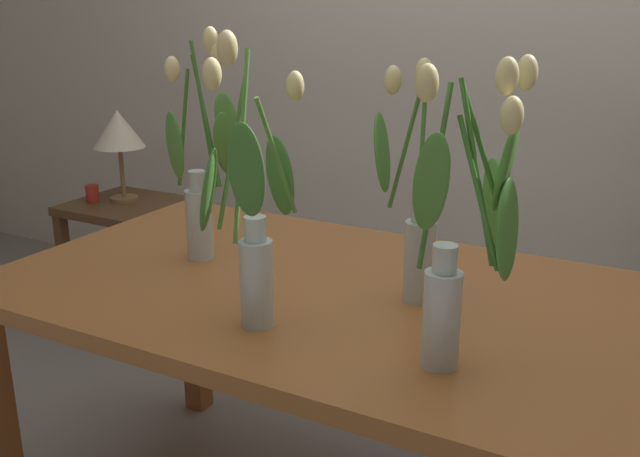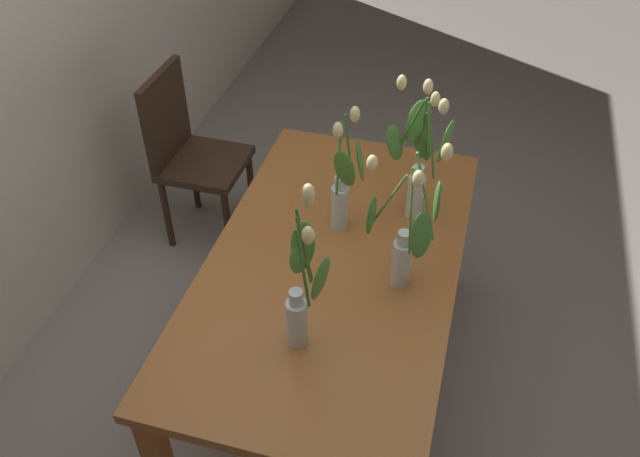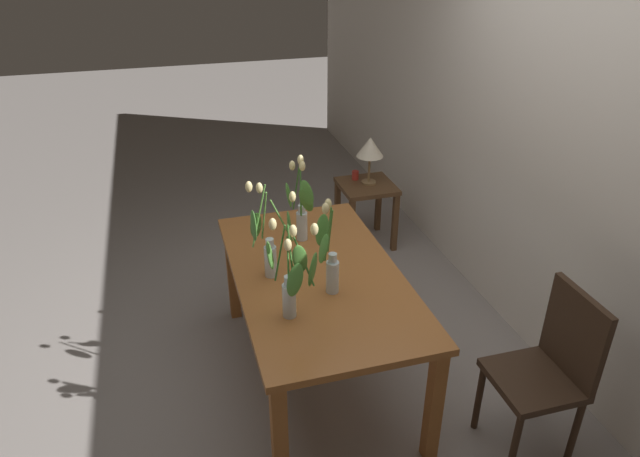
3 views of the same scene
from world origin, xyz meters
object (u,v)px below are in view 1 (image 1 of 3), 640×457
table_lamp (118,131)px  pillar_candle (92,193)px  tulip_vase_0 (203,180)px  tulip_vase_3 (252,229)px  tulip_vase_2 (415,224)px  side_table (126,228)px  tulip_vase_1 (463,247)px  dining_table (333,323)px

table_lamp → pillar_candle: 0.30m
tulip_vase_0 → tulip_vase_3: (0.32, -0.26, -0.00)m
table_lamp → tulip_vase_2: bearing=-26.8°
side_table → pillar_candle: 0.21m
side_table → pillar_candle: pillar_candle is taller
tulip_vase_1 → tulip_vase_0: bearing=162.3°
tulip_vase_2 → table_lamp: tulip_vase_2 is taller
dining_table → tulip_vase_2: 0.33m
tulip_vase_0 → table_lamp: bearing=142.5°
tulip_vase_1 → dining_table: bearing=148.0°
dining_table → tulip_vase_1: 0.54m
table_lamp → tulip_vase_1: bearing=-30.5°
tulip_vase_0 → tulip_vase_3: tulip_vase_3 is taller
tulip_vase_1 → tulip_vase_2: bearing=126.3°
tulip_vase_1 → tulip_vase_2: 0.31m
tulip_vase_1 → side_table: (-1.84, 1.07, -0.54)m
dining_table → tulip_vase_2: (0.19, 0.01, 0.27)m
tulip_vase_3 → side_table: 1.87m
tulip_vase_1 → tulip_vase_3: tulip_vase_3 is taller
tulip_vase_2 → pillar_candle: tulip_vase_2 is taller
tulip_vase_2 → side_table: 1.92m
tulip_vase_1 → tulip_vase_2: size_ratio=1.04×
dining_table → tulip_vase_0: 0.48m
pillar_candle → tulip_vase_1: bearing=-27.3°
table_lamp → pillar_candle: (-0.11, -0.08, -0.27)m
tulip_vase_3 → table_lamp: size_ratio=1.46×
tulip_vase_3 → table_lamp: (-1.44, 1.12, -0.09)m
dining_table → side_table: (-1.47, 0.84, -0.22)m
tulip_vase_2 → side_table: size_ratio=0.96×
dining_table → tulip_vase_3: bearing=-100.7°
tulip_vase_2 → tulip_vase_0: bearing=-179.1°
tulip_vase_3 → tulip_vase_0: bearing=141.1°
side_table → table_lamp: (-0.01, 0.02, 0.42)m
tulip_vase_3 → table_lamp: tulip_vase_3 is taller
tulip_vase_1 → table_lamp: bearing=149.5°
tulip_vase_0 → table_lamp: 1.41m
tulip_vase_1 → tulip_vase_3: bearing=-176.7°
tulip_vase_1 → pillar_candle: 2.24m
side_table → table_lamp: table_lamp is taller
tulip_vase_0 → tulip_vase_1: (0.74, -0.24, 0.02)m
dining_table → tulip_vase_1: (0.37, -0.23, 0.32)m
dining_table → tulip_vase_1: tulip_vase_1 is taller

